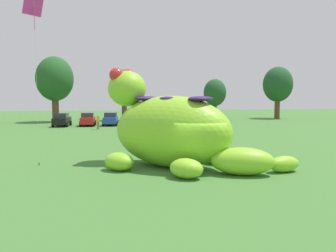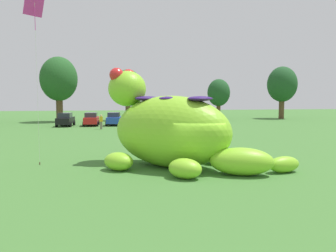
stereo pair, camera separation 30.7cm
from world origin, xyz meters
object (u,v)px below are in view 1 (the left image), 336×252
Objects in this scene: spectator_wandering at (153,123)px; tethered_flying_kite at (34,4)px; car_black at (62,120)px; car_red at (88,119)px; spectator_mid_field at (208,134)px; car_blue at (111,119)px; spectator_by_cars at (98,122)px; giant_inflatable_creature at (172,130)px; car_white at (136,119)px; spectator_near_inflatable at (212,128)px.

tethered_flying_kite is at bearing -115.40° from spectator_wandering.
car_black and car_red have the same top height.
car_blue is at bearing 110.86° from spectator_mid_field.
car_blue is 8.96m from spectator_wandering.
tethered_flying_kite reaches higher than spectator_by_cars.
giant_inflatable_creature is 9.11m from spectator_mid_field.
spectator_mid_field is at bearing -77.13° from car_white.
car_white is at bearing -3.78° from car_black.
spectator_wandering is (1.58, 19.91, -1.11)m from giant_inflatable_creature.
spectator_by_cars is (-4.58, 22.22, -1.11)m from giant_inflatable_creature.
spectator_mid_field is (4.36, 7.92, -1.11)m from giant_inflatable_creature.
car_white is 15.52m from spectator_near_inflatable.
car_black is 6.19m from car_blue.
giant_inflatable_creature reaches higher than spectator_wandering.
car_red is 0.98× the size of car_blue.
tethered_flying_kite is (-7.10, 1.63, 6.67)m from giant_inflatable_creature.
car_red is 0.99× the size of car_white.
car_red reaches higher than spectator_by_cars.
spectator_mid_field and spectator_wandering have the same top height.
car_white is 6.39m from spectator_by_cars.
spectator_by_cars is 1.00× the size of spectator_wandering.
spectator_by_cars is 0.18× the size of tethered_flying_kite.
giant_inflatable_creature reaches higher than car_blue.
tethered_flying_kite reaches higher than giant_inflatable_creature.
spectator_mid_field is at bearing -111.05° from spectator_near_inflatable.
spectator_by_cars is at bearing 159.44° from spectator_wandering.
giant_inflatable_creature reaches higher than spectator_near_inflatable.
spectator_mid_field is 1.00× the size of spectator_by_cars.
car_black is 3.25m from car_red.
giant_inflatable_creature is at bearing -90.21° from car_white.
car_white reaches higher than spectator_near_inflatable.
car_red is (3.24, 0.24, 0.00)m from car_black.
spectator_near_inflatable is (15.32, -14.96, -0.01)m from car_black.
spectator_by_cars is at bearing 101.65° from giant_inflatable_creature.
spectator_near_inflatable is at bearing -67.56° from car_white.
spectator_by_cars is at bearing 122.01° from spectator_mid_field.
tethered_flying_kite is at bearing -92.31° from car_red.
car_red and car_blue have the same top height.
giant_inflatable_creature is at bearing -94.54° from spectator_wandering.
car_blue is (-3.12, 27.55, -1.10)m from giant_inflatable_creature.
car_blue is (6.18, 0.35, 0.00)m from car_black.
spectator_near_inflatable is 14.57m from spectator_by_cars.
car_blue is 21.00m from spectator_mid_field.
car_white is (6.16, -0.86, 0.00)m from car_red.
spectator_wandering is (7.64, -7.52, -0.01)m from car_red.
giant_inflatable_creature is at bearing -71.13° from car_black.
spectator_mid_field is (13.66, -19.28, -0.01)m from car_black.
spectator_near_inflatable is at bearing 38.95° from tethered_flying_kite.
spectator_wandering is at bearing -33.81° from car_black.
spectator_by_cars is at bearing 83.02° from tethered_flying_kite.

